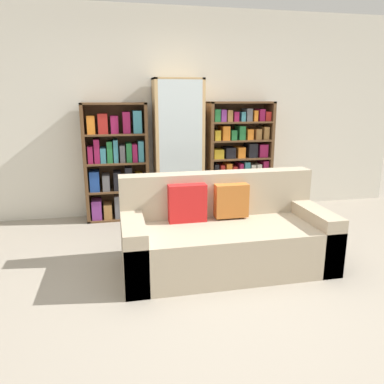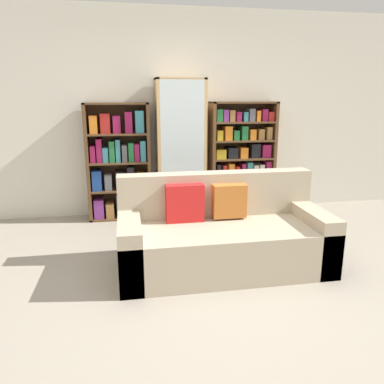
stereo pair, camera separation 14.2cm
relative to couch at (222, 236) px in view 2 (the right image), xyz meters
name	(u,v)px [view 2 (the right image)]	position (x,y,z in m)	size (l,w,h in m)	color
ground_plane	(222,293)	(-0.12, -0.52, -0.30)	(16.00, 16.00, 0.00)	gray
wall_back	(180,114)	(-0.12, 1.88, 1.05)	(6.57, 0.06, 2.70)	silver
couch	(222,236)	(0.00, 0.00, 0.00)	(1.93, 0.88, 0.86)	tan
bookshelf_left	(119,164)	(-0.96, 1.68, 0.43)	(0.81, 0.32, 1.51)	brown
display_cabinet	(181,150)	(-0.14, 1.66, 0.60)	(0.64, 0.36, 1.81)	tan
bookshelf_right	(242,160)	(0.71, 1.68, 0.44)	(0.89, 0.32, 1.52)	brown
wine_bottle	(231,219)	(0.34, 0.85, -0.13)	(0.08, 0.08, 0.41)	black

